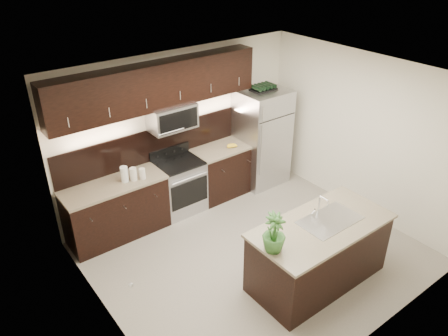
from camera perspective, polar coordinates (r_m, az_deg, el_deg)
name	(u,v)px	position (r m, az deg, el deg)	size (l,w,h in m)	color
ground	(254,253)	(6.77, 4.00, -11.03)	(4.50, 4.50, 0.00)	gray
room_walls	(254,157)	(5.74, 3.97, 1.42)	(4.52, 4.02, 2.71)	silver
counter_run	(169,190)	(7.41, -7.17, -2.85)	(3.51, 0.65, 0.94)	black
upper_fixtures	(159,92)	(6.82, -8.48, 9.77)	(3.49, 0.40, 1.66)	black
island	(319,252)	(6.17, 12.24, -10.72)	(1.96, 0.96, 0.94)	black
sink_faucet	(329,219)	(5.98, 13.61, -6.48)	(0.84, 0.50, 0.28)	silver
refrigerator	(261,137)	(8.19, 4.86, 4.04)	(0.88, 0.79, 1.82)	#B2B2B7
wine_rack	(263,87)	(7.84, 5.15, 10.43)	(0.45, 0.28, 0.11)	black
plant	(274,233)	(5.22, 6.56, -8.42)	(0.28, 0.28, 0.50)	#2F5E25
canisters	(131,174)	(6.79, -12.03, -0.78)	(0.36, 0.19, 0.25)	silver
french_press	(246,136)	(7.93, 2.90, 4.23)	(0.09, 0.09, 0.26)	silver
bananas	(229,146)	(7.69, 0.62, 2.91)	(0.19, 0.15, 0.06)	yellow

